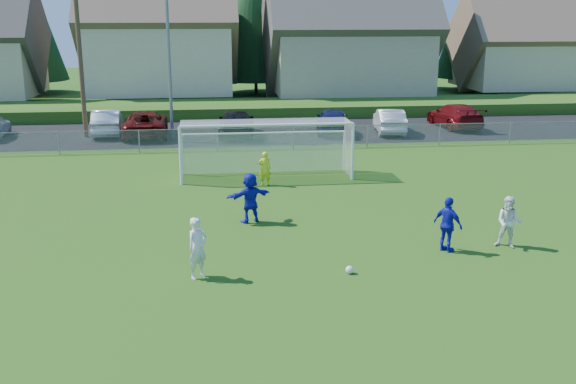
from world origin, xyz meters
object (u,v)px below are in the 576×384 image
Objects in this scene: player_white_b at (509,222)px; car_f at (389,121)px; player_white_a at (198,248)px; car_b at (107,122)px; player_blue_b at (250,198)px; goalkeeper at (265,168)px; car_e at (333,121)px; soccer_ball at (350,270)px; soccer_goal at (266,140)px; player_blue_a at (448,225)px; car_d at (236,123)px; car_c at (146,124)px; car_g at (455,116)px.

player_white_b is 20.46m from car_f.
car_b is (-5.47, 23.06, -0.10)m from player_white_a.
player_white_a is 5.18m from player_blue_b.
car_e reaches higher than goalkeeper.
player_white_a is at bearing 78.02° from car_e.
goalkeeper reaches higher than soccer_ball.
player_blue_a is at bearing -66.18° from soccer_goal.
player_white_a is 24.43m from car_f.
soccer_goal reaches higher than player_white_a.
goalkeeper is at bearing -6.42° from player_blue_a.
soccer_goal is at bearing 96.13° from soccer_ball.
car_d is at bearing 7.58° from car_e.
soccer_goal is (0.18, 1.59, 0.91)m from goalkeeper.
player_blue_a is 0.34× the size of car_d.
player_blue_b is at bearing 78.04° from car_e.
player_blue_b is 19.56m from car_b.
soccer_ball is 0.05× the size of car_e.
goalkeeper is 0.31× the size of car_b.
goalkeeper is 14.53m from car_f.
soccer_goal is at bearing -121.47° from player_blue_b.
goalkeeper is at bearing 34.03° from player_white_a.
goalkeeper is at bearing 113.32° from car_c.
player_white_a is 23.70m from car_b.
player_white_a reaches higher than car_g.
player_blue_b reaches higher than player_white_b.
soccer_ball is at bearing 88.25° from car_e.
soccer_goal is (2.88, 11.52, 0.78)m from player_white_a.
car_g is at bearing -179.73° from car_c.
car_d reaches higher than car_f.
player_blue_a reaches higher than car_b.
soccer_goal is at bearing 152.69° from player_white_b.
car_f is at bearing 175.46° from car_c.
goalkeeper is 15.46m from car_b.
player_white_a is (-4.14, 0.22, 0.74)m from soccer_ball.
soccer_ball is 26.09m from car_g.
goalkeeper is 1.84m from soccer_goal.
car_b is at bearing -2.92° from car_g.
car_b is 13.33m from car_e.
goalkeeper is 12.97m from car_e.
car_c is at bearing 5.33° from car_e.
player_blue_b is 0.38× the size of car_b.
car_b reaches higher than car_f.
car_c is 1.17× the size of car_e.
player_white_b is 26.35m from car_b.
soccer_ball is at bearing -83.87° from soccer_goal.
car_e reaches higher than car_b.
soccer_ball is 0.13× the size of player_white_a.
player_white_a is at bearing 77.24° from goalkeeper.
car_c is at bearing 108.00° from soccer_ball.
soccer_goal is (-12.95, -11.57, 0.88)m from car_g.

